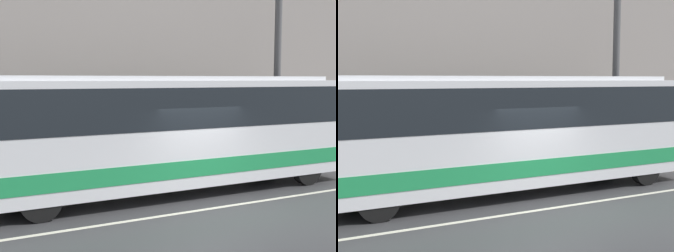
{
  "view_description": "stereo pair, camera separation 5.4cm",
  "coord_description": "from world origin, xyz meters",
  "views": [
    {
      "loc": [
        -6.44,
        -9.66,
        3.25
      ],
      "look_at": [
        -0.32,
        2.0,
        1.92
      ],
      "focal_mm": 50.0,
      "sensor_mm": 36.0,
      "label": 1
    },
    {
      "loc": [
        -6.39,
        -9.69,
        3.25
      ],
      "look_at": [
        -0.32,
        2.0,
        1.92
      ],
      "focal_mm": 50.0,
      "sensor_mm": 36.0,
      "label": 2
    }
  ],
  "objects": [
    {
      "name": "lane_stripe",
      "position": [
        0.0,
        0.0,
        0.0
      ],
      "size": [
        54.0,
        0.14,
        0.01
      ],
      "color": "beige",
      "rests_on": "ground_plane"
    },
    {
      "name": "utility_pole_near",
      "position": [
        5.72,
        4.44,
        3.55
      ],
      "size": [
        0.27,
        0.27,
        6.79
      ],
      "color": "#4C4C4F",
      "rests_on": "sidewalk"
    },
    {
      "name": "pedestrian_waiting",
      "position": [
        1.28,
        5.02,
        0.84
      ],
      "size": [
        0.36,
        0.36,
        1.51
      ],
      "color": "#333338",
      "rests_on": "sidewalk"
    },
    {
      "name": "transit_bus",
      "position": [
        -0.51,
        2.0,
        1.88
      ],
      "size": [
        12.14,
        2.54,
        3.33
      ],
      "color": "silver",
      "rests_on": "ground_plane"
    },
    {
      "name": "ground_plane",
      "position": [
        0.0,
        0.0,
        0.0
      ],
      "size": [
        60.0,
        60.0,
        0.0
      ],
      "primitive_type": "plane",
      "color": "#38383A"
    },
    {
      "name": "sidewalk",
      "position": [
        0.0,
        5.4,
        0.08
      ],
      "size": [
        60.0,
        2.8,
        0.15
      ],
      "color": "gray",
      "rests_on": "ground_plane"
    },
    {
      "name": "building_facade",
      "position": [
        0.0,
        6.94,
        4.53
      ],
      "size": [
        60.0,
        0.35,
        9.4
      ],
      "color": "gray",
      "rests_on": "ground_plane"
    }
  ]
}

